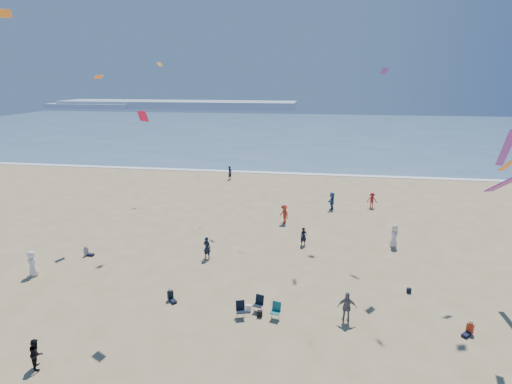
# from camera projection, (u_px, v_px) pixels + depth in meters

# --- Properties ---
(ocean) EXTENTS (220.00, 100.00, 0.06)m
(ocean) POSITION_uv_depth(u_px,v_px,m) (298.00, 131.00, 106.24)
(ocean) COLOR #476B84
(ocean) RESTS_ON ground
(surf_line) EXTENTS (220.00, 1.20, 0.08)m
(surf_line) POSITION_uv_depth(u_px,v_px,m) (281.00, 173.00, 58.73)
(surf_line) COLOR white
(surf_line) RESTS_ON ground
(headland_far) EXTENTS (110.00, 20.00, 3.20)m
(headland_far) POSITION_uv_depth(u_px,v_px,m) (177.00, 104.00, 185.83)
(headland_far) COLOR #7A8EA8
(headland_far) RESTS_ON ground
(headland_near) EXTENTS (40.00, 14.00, 2.00)m
(headland_near) POSITION_uv_depth(u_px,v_px,m) (92.00, 106.00, 187.08)
(headland_near) COLOR #7A8EA8
(headland_near) RESTS_ON ground
(standing_flyers) EXTENTS (35.63, 48.82, 1.94)m
(standing_flyers) POSITION_uv_depth(u_px,v_px,m) (323.00, 248.00, 30.82)
(standing_flyers) COLOR white
(standing_flyers) RESTS_ON ground
(seated_group) EXTENTS (27.32, 20.33, 0.84)m
(seated_group) POSITION_uv_depth(u_px,v_px,m) (233.00, 336.00, 21.03)
(seated_group) COLOR silver
(seated_group) RESTS_ON ground
(chair_cluster) EXTENTS (2.74, 1.55, 1.00)m
(chair_cluster) POSITION_uv_depth(u_px,v_px,m) (258.00, 309.00, 23.43)
(chair_cluster) COLOR black
(chair_cluster) RESTS_ON ground
(white_tote) EXTENTS (0.35, 0.20, 0.40)m
(white_tote) POSITION_uv_depth(u_px,v_px,m) (248.00, 308.00, 24.05)
(white_tote) COLOR white
(white_tote) RESTS_ON ground
(black_backpack) EXTENTS (0.30, 0.22, 0.38)m
(black_backpack) POSITION_uv_depth(u_px,v_px,m) (260.00, 314.00, 23.46)
(black_backpack) COLOR black
(black_backpack) RESTS_ON ground
(navy_bag) EXTENTS (0.28, 0.18, 0.34)m
(navy_bag) POSITION_uv_depth(u_px,v_px,m) (409.00, 290.00, 26.08)
(navy_bag) COLOR black
(navy_bag) RESTS_ON ground
(kites_aloft) EXTENTS (37.08, 37.65, 23.75)m
(kites_aloft) POSITION_uv_depth(u_px,v_px,m) (380.00, 36.00, 23.73)
(kites_aloft) COLOR silver
(kites_aloft) RESTS_ON ground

